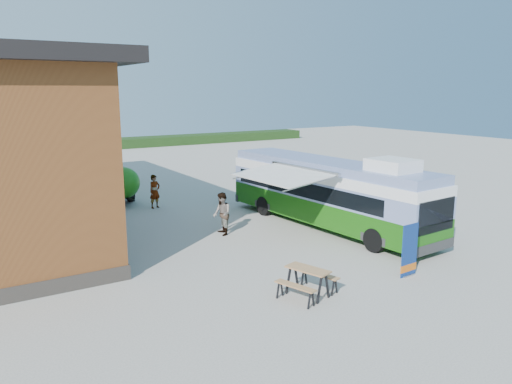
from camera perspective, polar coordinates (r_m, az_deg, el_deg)
ground at (r=20.13m, az=3.67°, el=-6.32°), size 100.00×100.00×0.00m
hedge at (r=57.16m, az=-12.26°, el=5.64°), size 40.00×3.00×1.00m
bus at (r=22.89m, az=8.24°, el=0.15°), size 3.19×11.64×3.54m
awning at (r=21.03m, az=3.32°, el=1.68°), size 2.87×4.32×0.52m
banner at (r=17.65m, az=17.11°, el=-6.89°), size 0.79×0.22×1.82m
picnic_table at (r=15.43m, az=5.93°, el=-9.47°), size 1.88×1.77×0.88m
person_a at (r=26.99m, az=-11.50°, el=0.07°), size 0.75×0.60×1.79m
person_b at (r=21.57m, az=-3.91°, el=-2.52°), size 0.86×1.02×1.86m
slurry_tanker at (r=29.53m, az=-16.33°, el=1.44°), size 2.14×5.67×2.10m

